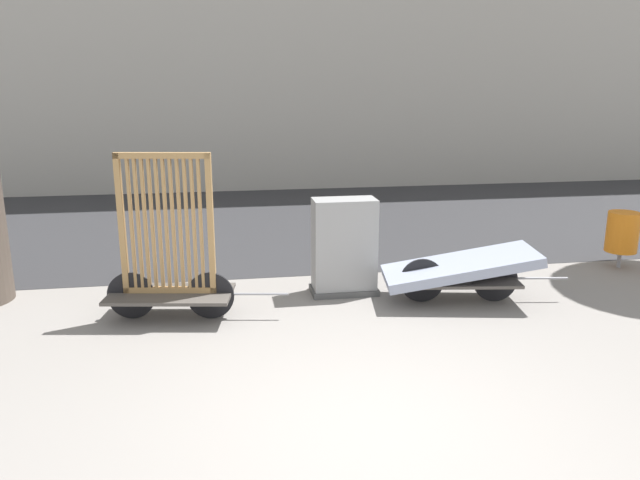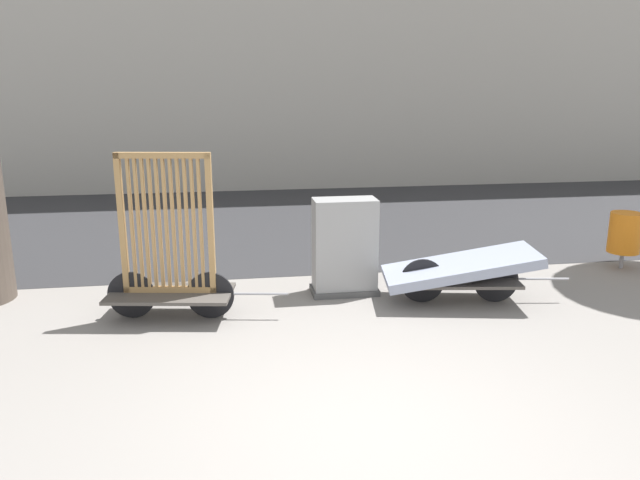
{
  "view_description": "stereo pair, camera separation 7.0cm",
  "coord_description": "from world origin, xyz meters",
  "px_view_note": "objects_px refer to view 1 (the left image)",
  "views": [
    {
      "loc": [
        -1.22,
        -4.62,
        2.87
      ],
      "look_at": [
        0.0,
        2.81,
        0.92
      ],
      "focal_mm": 35.0,
      "sensor_mm": 36.0,
      "label": 1
    },
    {
      "loc": [
        -1.15,
        -4.63,
        2.87
      ],
      "look_at": [
        0.0,
        2.81,
        0.92
      ],
      "focal_mm": 35.0,
      "sensor_mm": 36.0,
      "label": 2
    }
  ],
  "objects_px": {
    "bike_cart_with_bedframe": "(169,263)",
    "bike_cart_with_mattress": "(460,269)",
    "trash_bin": "(622,232)",
    "utility_cabinet": "(344,250)"
  },
  "relations": [
    {
      "from": "utility_cabinet",
      "to": "trash_bin",
      "type": "distance_m",
      "value": 4.53
    },
    {
      "from": "bike_cart_with_bedframe",
      "to": "bike_cart_with_mattress",
      "type": "bearing_deg",
      "value": 9.35
    },
    {
      "from": "bike_cart_with_mattress",
      "to": "trash_bin",
      "type": "relative_size",
      "value": 2.8
    },
    {
      "from": "bike_cart_with_bedframe",
      "to": "bike_cart_with_mattress",
      "type": "height_order",
      "value": "bike_cart_with_bedframe"
    },
    {
      "from": "bike_cart_with_mattress",
      "to": "trash_bin",
      "type": "xyz_separation_m",
      "value": [
        3.07,
        1.06,
        0.12
      ]
    },
    {
      "from": "bike_cart_with_bedframe",
      "to": "trash_bin",
      "type": "height_order",
      "value": "bike_cart_with_bedframe"
    },
    {
      "from": "utility_cabinet",
      "to": "bike_cart_with_bedframe",
      "type": "bearing_deg",
      "value": -165.58
    },
    {
      "from": "bike_cart_with_bedframe",
      "to": "utility_cabinet",
      "type": "height_order",
      "value": "bike_cart_with_bedframe"
    },
    {
      "from": "bike_cart_with_bedframe",
      "to": "utility_cabinet",
      "type": "distance_m",
      "value": 2.36
    },
    {
      "from": "bike_cart_with_bedframe",
      "to": "utility_cabinet",
      "type": "xyz_separation_m",
      "value": [
        2.28,
        0.59,
        -0.1
      ]
    }
  ]
}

